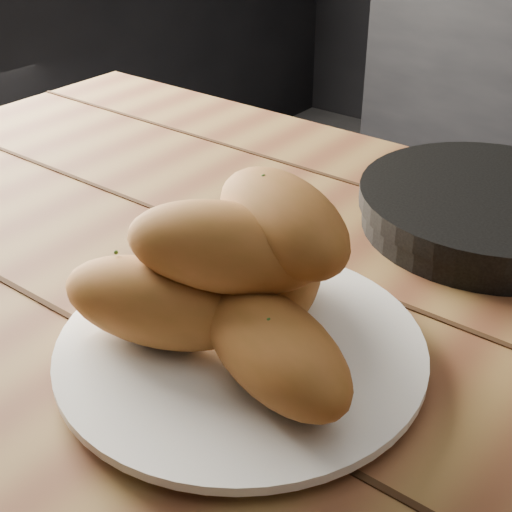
{
  "coord_description": "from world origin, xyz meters",
  "views": [
    {
      "loc": [
        -0.21,
        -0.75,
        1.12
      ],
      "look_at": [
        -0.51,
        -0.37,
        0.84
      ],
      "focal_mm": 50.0,
      "sensor_mm": 36.0,
      "label": 1
    }
  ],
  "objects_px": {
    "skillet": "(491,210)",
    "table": "(371,458)",
    "bread_rolls": "(241,279)",
    "plate": "(241,350)"
  },
  "relations": [
    {
      "from": "bread_rolls",
      "to": "skillet",
      "type": "distance_m",
      "value": 0.35
    },
    {
      "from": "plate",
      "to": "table",
      "type": "bearing_deg",
      "value": 27.14
    },
    {
      "from": "table",
      "to": "plate",
      "type": "relative_size",
      "value": 5.3
    },
    {
      "from": "table",
      "to": "bread_rolls",
      "type": "distance_m",
      "value": 0.2
    },
    {
      "from": "skillet",
      "to": "bread_rolls",
      "type": "bearing_deg",
      "value": -102.56
    },
    {
      "from": "skillet",
      "to": "table",
      "type": "bearing_deg",
      "value": -84.54
    },
    {
      "from": "bread_rolls",
      "to": "table",
      "type": "bearing_deg",
      "value": 25.34
    },
    {
      "from": "table",
      "to": "bread_rolls",
      "type": "height_order",
      "value": "bread_rolls"
    },
    {
      "from": "plate",
      "to": "skillet",
      "type": "height_order",
      "value": "skillet"
    },
    {
      "from": "plate",
      "to": "bread_rolls",
      "type": "relative_size",
      "value": 1.06
    }
  ]
}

